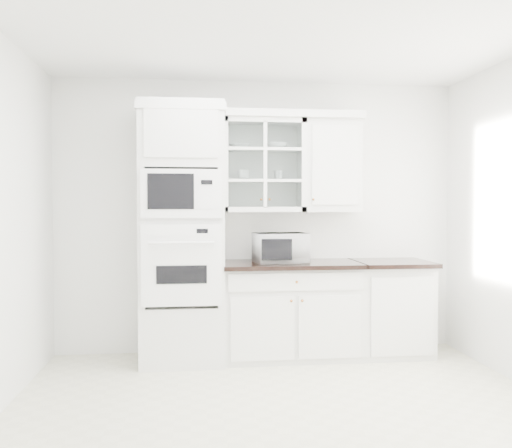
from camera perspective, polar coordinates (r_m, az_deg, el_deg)
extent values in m
cube|color=beige|center=(4.00, 3.31, -19.43)|extent=(4.00, 3.50, 0.01)
cube|color=white|center=(5.45, 0.23, 0.78)|extent=(4.00, 0.02, 2.70)
cube|color=white|center=(3.92, 3.40, 20.21)|extent=(4.00, 3.50, 0.02)
cube|color=silver|center=(5.10, -7.76, -1.01)|extent=(0.76, 0.65, 2.40)
cube|color=white|center=(4.79, -7.83, -4.32)|extent=(0.70, 0.03, 0.72)
cube|color=black|center=(4.78, -7.83, -5.30)|extent=(0.44, 0.01, 0.16)
cube|color=white|center=(4.76, -7.87, 3.18)|extent=(0.70, 0.03, 0.43)
cube|color=black|center=(4.74, -8.96, 3.42)|extent=(0.40, 0.01, 0.31)
cube|color=silver|center=(5.30, 3.64, -9.17)|extent=(1.30, 0.60, 0.88)
cube|color=black|center=(5.19, 3.72, -4.26)|extent=(1.32, 0.67, 0.04)
cube|color=silver|center=(5.56, 13.96, -8.69)|extent=(0.70, 0.60, 0.88)
cube|color=black|center=(5.46, 14.13, -4.01)|extent=(0.72, 0.67, 0.04)
cube|color=silver|center=(5.31, 0.75, 6.15)|extent=(0.80, 0.33, 0.90)
cube|color=silver|center=(5.30, 0.75, 4.53)|extent=(0.74, 0.29, 0.02)
cube|color=silver|center=(5.32, 0.75, 7.76)|extent=(0.74, 0.29, 0.02)
cube|color=silver|center=(5.43, 7.87, 6.04)|extent=(0.55, 0.33, 0.90)
cube|color=silver|center=(5.33, -0.36, 11.39)|extent=(2.14, 0.38, 0.07)
imported|color=white|center=(5.17, 2.54, -2.50)|extent=(0.53, 0.46, 0.28)
imported|color=white|center=(5.29, -1.71, 8.17)|extent=(0.23, 0.23, 0.05)
imported|color=white|center=(5.33, 2.26, 8.20)|extent=(0.24, 0.24, 0.06)
imported|color=white|center=(5.27, -1.31, 5.18)|extent=(0.13, 0.13, 0.10)
imported|color=white|center=(5.33, 2.37, 5.14)|extent=(0.11, 0.11, 0.10)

